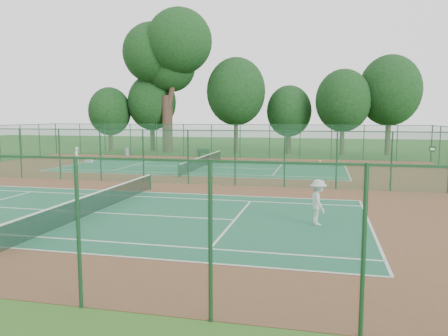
{
  "coord_description": "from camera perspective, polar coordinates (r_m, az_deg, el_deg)",
  "views": [
    {
      "loc": [
        9.94,
        -26.62,
        4.39
      ],
      "look_at": [
        4.82,
        -4.04,
        1.6
      ],
      "focal_mm": 35.0,
      "sensor_mm": 36.0,
      "label": 1
    }
  ],
  "objects": [
    {
      "name": "bench",
      "position": [
        45.98,
        -2.68,
        1.96
      ],
      "size": [
        1.47,
        0.68,
        0.87
      ],
      "rotation": [
        0.0,
        0.0,
        -0.2
      ],
      "color": "#11321C",
      "rests_on": "red_pad"
    },
    {
      "name": "tennis_net_near",
      "position": [
        20.59,
        -16.39,
        -4.17
      ],
      "size": [
        0.1,
        12.9,
        0.97
      ],
      "color": "#153A20",
      "rests_on": "ground"
    },
    {
      "name": "court_far",
      "position": [
        37.24,
        -2.79,
        0.11
      ],
      "size": [
        23.77,
        10.97,
        0.01
      ],
      "primitive_type": "cube",
      "color": "#206543",
      "rests_on": "red_pad"
    },
    {
      "name": "stray_ball_c",
      "position": [
        28.07,
        -5.99,
        -2.07
      ],
      "size": [
        0.07,
        0.07,
        0.07
      ],
      "primitive_type": "sphere",
      "color": "#CEF138",
      "rests_on": "red_pad"
    },
    {
      "name": "evergreen_row",
      "position": [
        51.92,
        2.27,
        2.01
      ],
      "size": [
        39.0,
        5.0,
        12.0
      ],
      "primitive_type": null,
      "color": "black",
      "rests_on": "ground"
    },
    {
      "name": "fence_divider",
      "position": [
        28.53,
        -7.66,
        1.52
      ],
      "size": [
        40.0,
        0.09,
        3.5
      ],
      "color": "#1B522B",
      "rests_on": "ground"
    },
    {
      "name": "red_pad",
      "position": [
        28.75,
        -7.6,
        -1.96
      ],
      "size": [
        40.0,
        36.0,
        0.01
      ],
      "primitive_type": "cube",
      "color": "brown",
      "rests_on": "ground"
    },
    {
      "name": "ground",
      "position": [
        28.75,
        -7.6,
        -1.97
      ],
      "size": [
        120.0,
        120.0,
        0.0
      ],
      "primitive_type": "plane",
      "color": "#2A531A",
      "rests_on": "ground"
    },
    {
      "name": "tennis_net_far",
      "position": [
        37.18,
        -2.79,
        0.93
      ],
      "size": [
        0.1,
        12.9,
        0.97
      ],
      "color": "#163D1C",
      "rests_on": "ground"
    },
    {
      "name": "stray_ball_a",
      "position": [
        27.28,
        -0.86,
        -2.29
      ],
      "size": [
        0.07,
        0.07,
        0.07
      ],
      "primitive_type": "sphere",
      "color": "gold",
      "rests_on": "red_pad"
    },
    {
      "name": "court_near",
      "position": [
        20.7,
        -16.34,
        -5.61
      ],
      "size": [
        23.77,
        10.97,
        0.01
      ],
      "primitive_type": "cube",
      "color": "#1D5C40",
      "rests_on": "red_pad"
    },
    {
      "name": "trash_bin",
      "position": [
        48.61,
        -12.54,
        2.05
      ],
      "size": [
        0.54,
        0.54,
        0.87
      ],
      "primitive_type": "cylinder",
      "rotation": [
        0.0,
        0.0,
        0.13
      ],
      "color": "gray",
      "rests_on": "red_pad"
    },
    {
      "name": "big_tree",
      "position": [
        53.9,
        -7.35,
        14.84
      ],
      "size": [
        10.95,
        8.02,
        16.83
      ],
      "color": "#36251D",
      "rests_on": "ground"
    },
    {
      "name": "player_near",
      "position": [
        17.92,
        12.2,
        -4.39
      ],
      "size": [
        1.01,
        1.34,
        1.84
      ],
      "primitive_type": "imported",
      "rotation": [
        0.0,
        0.0,
        1.87
      ],
      "color": "silver",
      "rests_on": "court_near"
    },
    {
      "name": "stray_ball_b",
      "position": [
        26.85,
        3.25,
        -2.45
      ],
      "size": [
        0.07,
        0.07,
        0.07
      ],
      "primitive_type": "sphere",
      "color": "gold",
      "rests_on": "red_pad"
    },
    {
      "name": "fence_north",
      "position": [
        45.79,
        0.23,
        3.58
      ],
      "size": [
        40.0,
        0.09,
        3.5
      ],
      "color": "#1B5330",
      "rests_on": "ground"
    },
    {
      "name": "kit_bag",
      "position": [
        42.76,
        -17.22,
        0.88
      ],
      "size": [
        0.84,
        0.49,
        0.3
      ],
      "primitive_type": "cube",
      "rotation": [
        0.0,
        0.0,
        -0.25
      ],
      "color": "silver",
      "rests_on": "red_pad"
    },
    {
      "name": "player_far",
      "position": [
        40.9,
        -18.7,
        1.5
      ],
      "size": [
        0.48,
        0.64,
        1.59
      ],
      "primitive_type": "imported",
      "rotation": [
        0.0,
        0.0,
        -1.4
      ],
      "color": "white",
      "rests_on": "court_far"
    }
  ]
}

